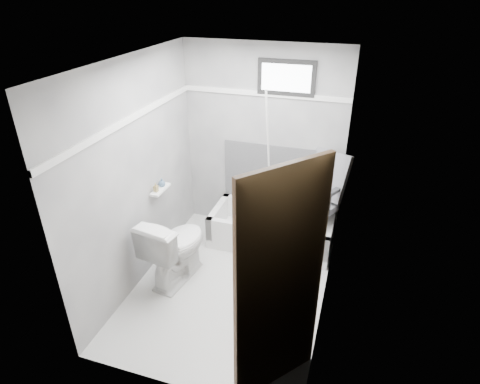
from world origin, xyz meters
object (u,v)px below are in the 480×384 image
at_px(toilet, 176,247).
at_px(door, 307,325).
at_px(office_chair, 308,200).
at_px(soap_bottle_b, 162,182).
at_px(bathtub, 271,229).
at_px(soap_bottle_a, 156,187).

xyz_separation_m(toilet, door, (1.60, -1.25, 0.59)).
bearing_deg(office_chair, soap_bottle_b, -133.41).
distance_m(bathtub, soap_bottle_b, 1.50).
bearing_deg(door, toilet, 141.90).
height_order(office_chair, soap_bottle_b, office_chair).
distance_m(office_chair, soap_bottle_a, 1.77).
distance_m(office_chair, soap_bottle_b, 1.72).
xyz_separation_m(toilet, soap_bottle_a, (-0.32, 0.26, 0.56)).
distance_m(office_chair, door, 2.28).
bearing_deg(soap_bottle_b, bathtub, 25.39).
bearing_deg(soap_bottle_a, soap_bottle_b, 90.00).
xyz_separation_m(office_chair, soap_bottle_a, (-1.59, -0.72, 0.28)).
bearing_deg(office_chair, soap_bottle_a, -129.10).
relative_size(soap_bottle_a, soap_bottle_b, 0.98).
bearing_deg(door, office_chair, 98.28).
distance_m(toilet, soap_bottle_a, 0.69).
bearing_deg(bathtub, soap_bottle_a, -149.27).
bearing_deg(soap_bottle_b, soap_bottle_a, -90.00).
relative_size(office_chair, soap_bottle_b, 11.05).
xyz_separation_m(door, soap_bottle_a, (-1.92, 1.51, -0.03)).
bearing_deg(door, bathtub, 108.75).
height_order(office_chair, soap_bottle_a, office_chair).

